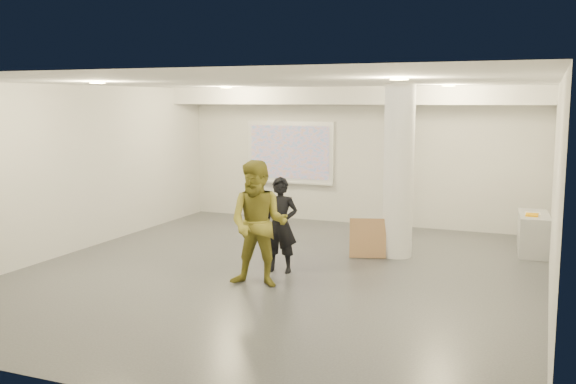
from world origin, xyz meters
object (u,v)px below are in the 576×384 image
at_px(column, 398,172).
at_px(woman, 281,225).
at_px(man, 259,224).
at_px(credenza, 533,233).
at_px(projection_screen, 290,153).

xyz_separation_m(column, woman, (-1.50, -1.72, -0.74)).
bearing_deg(column, man, -120.10).
height_order(credenza, man, man).
relative_size(column, man, 1.61).
distance_m(credenza, woman, 4.72).
relative_size(projection_screen, man, 1.12).
relative_size(credenza, woman, 0.80).
bearing_deg(column, woman, -131.03).
height_order(projection_screen, woman, projection_screen).
xyz_separation_m(projection_screen, woman, (1.60, -4.37, -0.76)).
xyz_separation_m(column, man, (-1.49, -2.57, -0.57)).
distance_m(column, woman, 2.40).
distance_m(column, credenza, 2.76).
relative_size(credenza, man, 0.65).
bearing_deg(man, credenza, 37.98).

